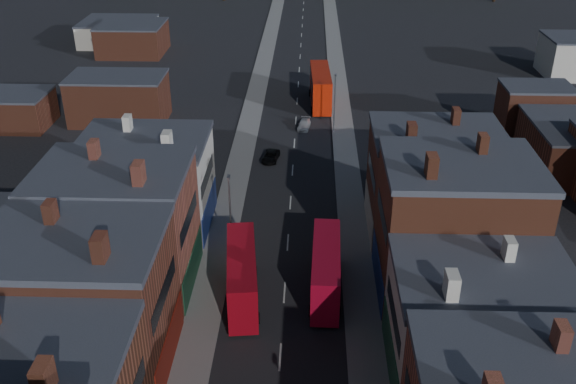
# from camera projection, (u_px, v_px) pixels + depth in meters

# --- Properties ---
(pavement_west) EXTENTS (3.00, 200.00, 0.12)m
(pavement_west) POSITION_uv_depth(u_px,v_px,m) (240.00, 162.00, 78.28)
(pavement_west) COLOR gray
(pavement_west) RESTS_ON ground
(pavement_east) EXTENTS (3.00, 200.00, 0.12)m
(pavement_east) POSITION_uv_depth(u_px,v_px,m) (346.00, 163.00, 77.87)
(pavement_east) COLOR gray
(pavement_east) RESTS_ON ground
(lamp_post_2) EXTENTS (0.25, 0.70, 8.12)m
(lamp_post_2) POSITION_uv_depth(u_px,v_px,m) (230.00, 210.00, 58.40)
(lamp_post_2) COLOR slate
(lamp_post_2) RESTS_ON ground
(lamp_post_3) EXTENTS (0.25, 0.70, 8.12)m
(lamp_post_3) POSITION_uv_depth(u_px,v_px,m) (335.00, 99.00, 84.56)
(lamp_post_3) COLOR slate
(lamp_post_3) RESTS_ON ground
(bus_0) EXTENTS (3.50, 10.49, 4.45)m
(bus_0) POSITION_uv_depth(u_px,v_px,m) (242.00, 275.00, 53.29)
(bus_0) COLOR #A00915
(bus_0) RESTS_ON ground
(bus_1) EXTENTS (2.79, 10.17, 4.36)m
(bus_1) POSITION_uv_depth(u_px,v_px,m) (326.00, 270.00, 54.09)
(bus_1) COLOR #B90A25
(bus_1) RESTS_ON ground
(bus_2) EXTENTS (3.37, 11.98, 5.13)m
(bus_2) POSITION_uv_depth(u_px,v_px,m) (320.00, 87.00, 94.89)
(bus_2) COLOR #BA1D08
(bus_2) RESTS_ON ground
(car_2) EXTENTS (2.31, 4.09, 1.08)m
(car_2) POSITION_uv_depth(u_px,v_px,m) (271.00, 156.00, 78.55)
(car_2) COLOR black
(car_2) RESTS_ON ground
(car_3) EXTENTS (1.97, 3.92, 1.09)m
(car_3) POSITION_uv_depth(u_px,v_px,m) (304.00, 125.00, 87.71)
(car_3) COLOR #BCBCBC
(car_3) RESTS_ON ground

